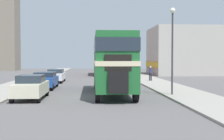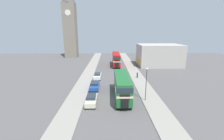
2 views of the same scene
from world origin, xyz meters
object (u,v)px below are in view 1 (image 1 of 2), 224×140
Objects in this scene: car_parked_mid at (45,80)px; car_parked_far at (56,75)px; street_lamp at (172,38)px; bus_distant at (102,58)px; double_decker_bus at (112,60)px; pedestrian_walking at (150,73)px; car_parked_near at (31,87)px.

car_parked_mid is 1.04× the size of car_parked_far.
car_parked_far is 16.42m from street_lamp.
bus_distant is at bearing 75.84° from car_parked_mid.
double_decker_bus is 2.27× the size of car_parked_mid.
street_lamp reaches higher than pedestrian_walking.
pedestrian_walking is at bearing 53.90° from car_parked_near.
bus_distant reaches higher than car_parked_far.
car_parked_near is (-5.47, -29.20, -1.87)m from bus_distant.
car_parked_near is at bearing -155.10° from double_decker_bus.
car_parked_near is 0.92× the size of car_parked_mid.
pedestrian_walking is (10.37, 0.10, 0.27)m from car_parked_far.
double_decker_bus is at bearing 24.90° from car_parked_near.
car_parked_near is at bearing -88.83° from car_parked_mid.
bus_distant is 2.50× the size of car_parked_far.
car_parked_far reaches higher than car_parked_mid.
street_lamp is at bearing -32.52° from car_parked_mid.
car_parked_near reaches higher than car_parked_mid.
car_parked_mid is (-5.43, 4.49, -1.74)m from double_decker_bus.
double_decker_bus is at bearing -65.33° from car_parked_far.
car_parked_far is 10.37m from pedestrian_walking.
street_lamp reaches higher than bus_distant.
car_parked_far is (0.10, 7.12, -0.00)m from car_parked_mid.
double_decker_bus is 12.83m from pedestrian_walking.
pedestrian_walking reaches higher than car_parked_mid.
street_lamp is (9.33, -13.13, 3.21)m from car_parked_far.
pedestrian_walking is (10.47, 7.22, 0.27)m from car_parked_mid.
bus_distant is 16.23m from car_parked_far.
car_parked_near is 6.95m from car_parked_mid.
double_decker_bus reaches higher than pedestrian_walking.
bus_distant is 29.77m from car_parked_near.
bus_distant is (0.19, 26.74, 0.17)m from double_decker_bus.
car_parked_near reaches higher than car_parked_far.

